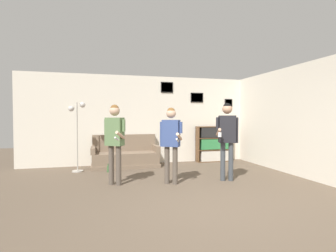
{
  "coord_description": "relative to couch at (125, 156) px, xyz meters",
  "views": [
    {
      "loc": [
        -1.77,
        -3.57,
        1.42
      ],
      "look_at": [
        -0.25,
        2.22,
        1.23
      ],
      "focal_mm": 28.0,
      "sensor_mm": 36.0,
      "label": 1
    }
  ],
  "objects": [
    {
      "name": "wall_right",
      "position": [
        3.94,
        -1.83,
        1.05
      ],
      "size": [
        0.06,
        6.83,
        2.7
      ],
      "color": "silver",
      "rests_on": "ground_plane"
    },
    {
      "name": "person_player_foreground_center",
      "position": [
        0.76,
        -2.24,
        0.7
      ],
      "size": [
        0.43,
        0.59,
        1.63
      ],
      "color": "brown",
      "rests_on": "ground_plane"
    },
    {
      "name": "bookshelf",
      "position": [
        2.86,
        0.19,
        0.27
      ],
      "size": [
        1.15,
        0.3,
        1.14
      ],
      "color": "brown",
      "rests_on": "ground_plane"
    },
    {
      "name": "bottle_on_floor",
      "position": [
        -0.51,
        -0.68,
        -0.21
      ],
      "size": [
        0.07,
        0.07,
        0.22
      ],
      "color": "#3D6638",
      "rests_on": "ground_plane"
    },
    {
      "name": "wall_back",
      "position": [
        1.06,
        0.41,
        1.06
      ],
      "size": [
        8.11,
        0.08,
        2.7
      ],
      "color": "silver",
      "rests_on": "ground_plane"
    },
    {
      "name": "floor_lamp",
      "position": [
        -1.28,
        -0.42,
        0.91
      ],
      "size": [
        0.43,
        0.28,
        1.83
      ],
      "color": "#ADA89E",
      "rests_on": "ground_plane"
    },
    {
      "name": "couch",
      "position": [
        0.0,
        0.0,
        0.0
      ],
      "size": [
        1.91,
        0.8,
        0.91
      ],
      "color": "#7A6651",
      "rests_on": "ground_plane"
    },
    {
      "name": "ground_plane",
      "position": [
        1.05,
        -4.05,
        -0.3
      ],
      "size": [
        20.0,
        20.0,
        0.0
      ],
      "primitive_type": "plane",
      "color": "brown"
    },
    {
      "name": "person_watcher_holding_cup",
      "position": [
        2.05,
        -2.29,
        0.78
      ],
      "size": [
        0.56,
        0.4,
        1.75
      ],
      "color": "#3D4247",
      "rests_on": "ground_plane"
    },
    {
      "name": "person_player_foreground_left",
      "position": [
        -0.41,
        -2.03,
        0.74
      ],
      "size": [
        0.42,
        0.6,
        1.69
      ],
      "color": "brown",
      "rests_on": "ground_plane"
    }
  ]
}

